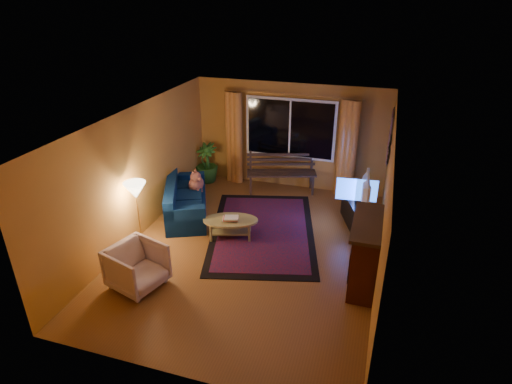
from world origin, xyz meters
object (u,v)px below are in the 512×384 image
(coffee_table, at_px, (231,228))
(armchair, at_px, (137,265))
(bench, at_px, (281,182))
(sofa, at_px, (186,199))
(tv_console, at_px, (359,215))
(floor_lamp, at_px, (139,216))

(coffee_table, bearing_deg, armchair, -116.08)
(bench, distance_m, sofa, 2.36)
(tv_console, bearing_deg, floor_lamp, -173.36)
(bench, xyz_separation_m, coffee_table, (-0.44, -2.26, -0.05))
(bench, bearing_deg, sofa, -152.04)
(coffee_table, height_order, tv_console, tv_console)
(floor_lamp, height_order, coffee_table, floor_lamp)
(floor_lamp, xyz_separation_m, tv_console, (3.82, 1.92, -0.38))
(sofa, relative_size, coffee_table, 1.75)
(coffee_table, relative_size, tv_console, 0.83)
(coffee_table, xyz_separation_m, tv_console, (2.34, 1.13, 0.07))
(coffee_table, bearing_deg, floor_lamp, -151.68)
(bench, xyz_separation_m, tv_console, (1.90, -1.14, 0.02))
(coffee_table, distance_m, tv_console, 2.60)
(tv_console, bearing_deg, bench, 128.99)
(bench, xyz_separation_m, sofa, (-1.64, -1.69, 0.13))
(armchair, height_order, floor_lamp, floor_lamp)
(sofa, xyz_separation_m, armchair, (0.30, -2.43, 0.03))
(bench, relative_size, floor_lamp, 1.24)
(sofa, xyz_separation_m, tv_console, (3.55, 0.55, -0.11))
(armchair, xyz_separation_m, tv_console, (3.25, 2.99, -0.14))
(armchair, relative_size, tv_console, 0.63)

